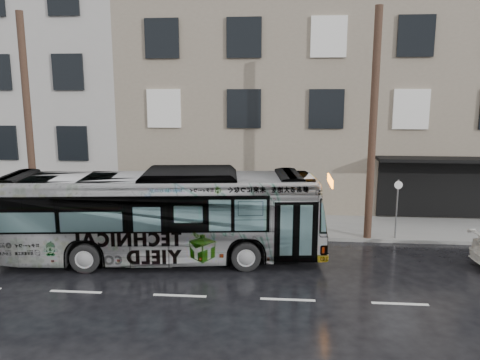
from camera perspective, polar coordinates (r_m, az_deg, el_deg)
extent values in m
plane|color=black|center=(16.70, -5.52, -10.30)|extent=(120.00, 120.00, 0.00)
cube|color=gray|center=(21.26, -3.14, -5.42)|extent=(90.00, 3.60, 0.15)
cube|color=gray|center=(28.11, 9.32, 9.59)|extent=(20.00, 12.00, 11.00)
cylinder|color=#412B20|center=(19.01, 15.90, 6.31)|extent=(0.30, 0.30, 9.00)
cylinder|color=#412B20|center=(21.37, -24.38, 6.21)|extent=(0.30, 0.30, 9.00)
cylinder|color=slate|center=(19.75, 18.55, -3.40)|extent=(0.06, 0.06, 2.40)
imported|color=#B2B2B2|center=(16.96, -10.00, -4.27)|extent=(12.01, 4.08, 3.28)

